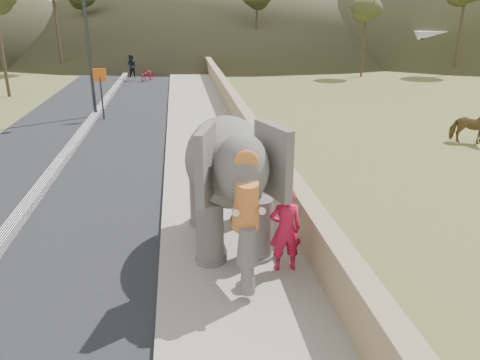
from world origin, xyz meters
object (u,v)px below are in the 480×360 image
Objects in this scene: lamppost at (92,11)px; elephant_and_man at (229,179)px; motorcyclist at (141,71)px; cow at (472,127)px.

elephant_and_man is (4.71, -14.06, -3.30)m from lamppost.
lamppost is at bearing -95.39° from motorcyclist.
motorcyclist is (-3.59, 25.97, -0.84)m from elephant_and_man.
cow is (14.97, -6.92, -4.22)m from lamppost.
elephant_and_man is at bearing 145.75° from cow.
elephant_and_man is at bearing -71.48° from lamppost.
motorcyclist is at bearing 97.86° from elephant_and_man.
lamppost is 3.61× the size of motorcyclist.
motorcyclist is (-13.85, 18.84, 0.09)m from cow.
motorcyclist is at bearing 57.27° from cow.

